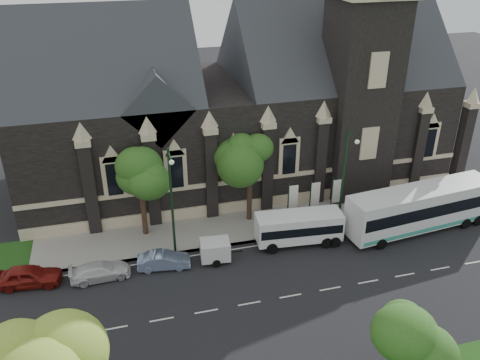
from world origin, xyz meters
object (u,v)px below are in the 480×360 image
object	(u,v)px
banner_flag_center	(313,197)
street_lamp_near	(345,175)
banner_flag_left	(291,200)
shuttle_bus	(299,226)
street_lamp_mid	(172,197)
car_far_white	(100,271)
tree_walk_right	(251,158)
tour_coach	(421,208)
sedan	(164,260)
tree_park_east	(416,331)
box_trailer	(215,250)
tree_walk_left	(142,172)
banner_flag_right	(335,194)
car_far_red	(29,276)

from	to	relation	value
banner_flag_center	street_lamp_near	bearing A→B (deg)	-48.07
banner_flag_left	shuttle_bus	size ratio (longest dim) A/B	0.57
street_lamp_mid	banner_flag_left	world-z (taller)	street_lamp_mid
banner_flag_center	car_far_white	xyz separation A→B (m)	(-18.02, -3.48, -1.75)
tree_walk_right	street_lamp_near	bearing A→B (deg)	-28.06
shuttle_bus	tour_coach	bearing A→B (deg)	1.40
sedan	car_far_white	world-z (taller)	sedan
tree_park_east	street_lamp_near	xyz separation A→B (m)	(3.82, 16.42, 0.49)
tree_park_east	sedan	xyz separation A→B (m)	(-11.27, 14.91, -3.97)
box_trailer	tree_park_east	bearing A→B (deg)	-58.13
tree_walk_left	street_lamp_mid	size ratio (longest dim) A/B	0.85
tree_walk_left	shuttle_bus	size ratio (longest dim) A/B	1.08
street_lamp_mid	box_trailer	distance (m)	5.27
box_trailer	car_far_white	size ratio (longest dim) A/B	0.76
tree_walk_left	box_trailer	size ratio (longest dim) A/B	2.31
tree_walk_right	street_lamp_near	distance (m)	7.72
tour_coach	sedan	xyz separation A→B (m)	(-21.51, 0.21, -1.44)
tree_park_east	box_trailer	distance (m)	16.89
tree_walk_right	banner_flag_right	bearing A→B (deg)	-13.60
box_trailer	sedan	bearing A→B (deg)	-176.54
car_far_white	tree_walk_left	bearing A→B (deg)	-40.49
banner_flag_right	car_far_white	distance (m)	20.40
banner_flag_center	tree_park_east	bearing A→B (deg)	-96.57
car_far_red	tree_walk_left	bearing A→B (deg)	-55.50
car_far_red	street_lamp_near	bearing A→B (deg)	-80.73
tour_coach	box_trailer	size ratio (longest dim) A/B	4.06
shuttle_bus	car_far_white	size ratio (longest dim) A/B	1.63
street_lamp_mid	sedan	distance (m)	4.84
tree_walk_left	street_lamp_mid	world-z (taller)	street_lamp_mid
tree_walk_right	box_trailer	world-z (taller)	tree_walk_right
street_lamp_near	shuttle_bus	bearing A→B (deg)	-165.91
box_trailer	car_far_red	bearing A→B (deg)	-177.15
street_lamp_mid	banner_flag_left	bearing A→B (deg)	10.50
tree_walk_right	banner_flag_left	xyz separation A→B (m)	(3.08, -1.71, -3.43)
shuttle_bus	sedan	size ratio (longest dim) A/B	1.79
tree_walk_left	shuttle_bus	world-z (taller)	tree_walk_left
street_lamp_mid	banner_flag_center	world-z (taller)	street_lamp_mid
tour_coach	sedan	bearing A→B (deg)	173.35
street_lamp_near	banner_flag_left	distance (m)	4.99
street_lamp_near	car_far_white	size ratio (longest dim) A/B	2.08
street_lamp_near	banner_flag_left	size ratio (longest dim) A/B	2.25
tree_walk_left	street_lamp_mid	distance (m)	4.08
street_lamp_mid	car_far_white	size ratio (longest dim) A/B	2.08
tour_coach	shuttle_bus	xyz separation A→B (m)	(-10.53, 0.69, -0.54)
tree_walk_left	street_lamp_near	size ratio (longest dim) A/B	0.85
banner_flag_center	shuttle_bus	xyz separation A→B (m)	(-2.40, -2.94, -0.84)
street_lamp_near	car_far_white	bearing A→B (deg)	-175.45
tree_walk_left	banner_flag_right	size ratio (longest dim) A/B	1.91
banner_flag_center	car_far_white	bearing A→B (deg)	-169.08
tree_walk_left	street_lamp_mid	bearing A→B (deg)	-63.53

